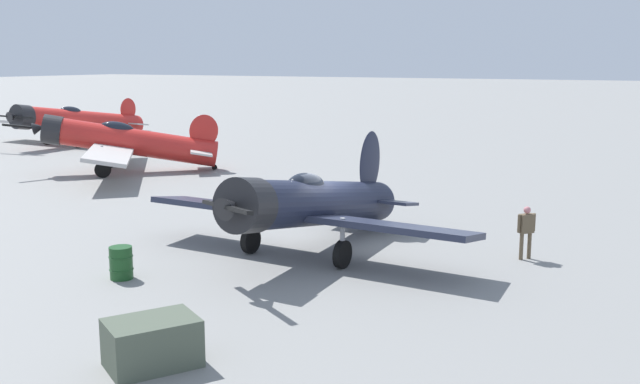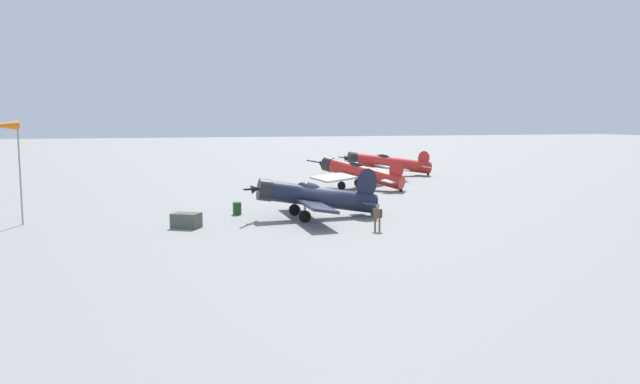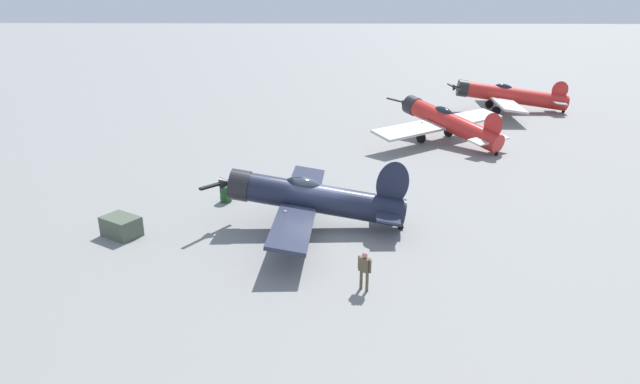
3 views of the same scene
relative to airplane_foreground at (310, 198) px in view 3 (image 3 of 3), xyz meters
The scene contains 7 objects.
ground_plane 1.57m from the airplane_foreground, 92.54° to the right, with size 400.00×400.00×0.00m, color gray.
airplane_foreground is the anchor object (origin of this frame).
airplane_mid_apron 18.73m from the airplane_foreground, 30.32° to the right, with size 9.65×11.10×3.08m.
airplane_far_line 32.91m from the airplane_foreground, 31.98° to the right, with size 13.38×11.01×3.05m.
ground_crew_mechanic 6.31m from the airplane_foreground, 158.58° to the right, with size 0.44×0.49×1.58m.
equipment_crate 8.84m from the airplane_foreground, 98.29° to the left, with size 1.86×2.04×0.93m.
fuel_drum 5.82m from the airplane_foreground, 55.57° to the left, with size 0.64×0.64×0.88m.
Camera 3 is at (-23.77, -0.72, 10.49)m, focal length 30.27 mm.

